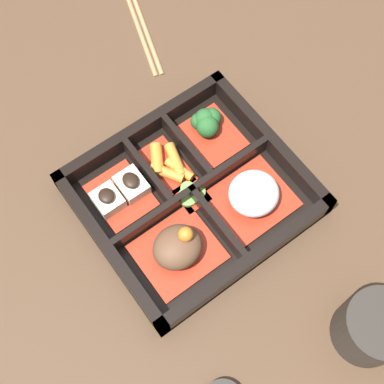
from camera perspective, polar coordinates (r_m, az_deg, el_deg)
name	(u,v)px	position (r m, az deg, el deg)	size (l,w,h in m)	color
ground_plane	(192,200)	(0.69, 0.00, -0.82)	(3.00, 3.00, 0.00)	#4C3523
bento_base	(192,198)	(0.68, 0.00, -0.66)	(0.26, 0.24, 0.01)	black
bento_rim	(191,192)	(0.67, -0.13, -0.01)	(0.26, 0.24, 0.04)	black
bowl_rice	(253,195)	(0.67, 6.57, -0.31)	(0.10, 0.09, 0.04)	#B22D19
bowl_stew	(178,248)	(0.64, -1.53, -5.99)	(0.10, 0.09, 0.05)	#B22D19
bowl_greens	(208,125)	(0.71, 1.71, 7.15)	(0.06, 0.08, 0.04)	#B22D19
bowl_carrots	(168,165)	(0.69, -2.54, 2.92)	(0.05, 0.08, 0.02)	#B22D19
bowl_tofu	(120,193)	(0.68, -7.64, -0.11)	(0.07, 0.08, 0.03)	#B22D19
bowl_pickles	(189,193)	(0.68, -0.28, -0.06)	(0.04, 0.04, 0.01)	#B22D19
tea_cup	(374,328)	(0.64, 18.81, -13.53)	(0.08, 0.08, 0.07)	#2D2823
chopsticks	(139,20)	(0.85, -5.64, 17.78)	(0.08, 0.20, 0.01)	#A87F51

